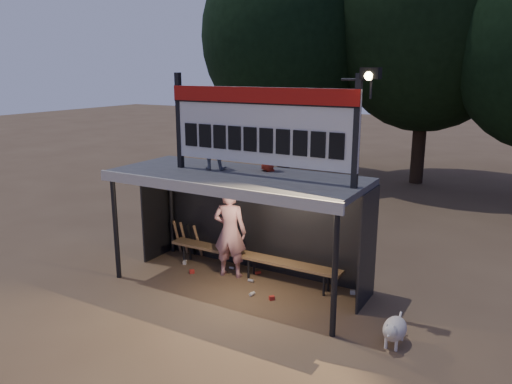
% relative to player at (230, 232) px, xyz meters
% --- Properties ---
extents(ground, '(80.00, 80.00, 0.00)m').
position_rel_player_xyz_m(ground, '(0.40, -0.36, -0.98)').
color(ground, brown).
rests_on(ground, ground).
extents(player, '(0.80, 0.61, 1.95)m').
position_rel_player_xyz_m(player, '(0.00, 0.00, 0.00)').
color(player, silver).
rests_on(player, ground).
extents(child_a, '(0.68, 0.60, 1.17)m').
position_rel_player_xyz_m(child_a, '(-0.27, -0.18, 1.93)').
color(child_a, slate).
rests_on(child_a, dugout_shelter).
extents(child_b, '(0.48, 0.46, 0.83)m').
position_rel_player_xyz_m(child_b, '(0.78, 0.21, 1.76)').
color(child_b, '#B12D1B').
rests_on(child_b, dugout_shelter).
extents(dugout_shelter, '(5.10, 2.08, 2.32)m').
position_rel_player_xyz_m(dugout_shelter, '(0.40, -0.11, 0.87)').
color(dugout_shelter, '#3C3C3F').
rests_on(dugout_shelter, ground).
extents(scoreboard_assembly, '(4.10, 0.27, 1.99)m').
position_rel_player_xyz_m(scoreboard_assembly, '(0.96, -0.36, 2.35)').
color(scoreboard_assembly, black).
rests_on(scoreboard_assembly, dugout_shelter).
extents(bench, '(4.00, 0.35, 0.48)m').
position_rel_player_xyz_m(bench, '(0.40, 0.19, -0.54)').
color(bench, olive).
rests_on(bench, ground).
extents(tree_left, '(6.46, 6.46, 9.27)m').
position_rel_player_xyz_m(tree_left, '(-3.60, 9.64, 4.54)').
color(tree_left, '#312015').
rests_on(tree_left, ground).
extents(tree_mid, '(7.22, 7.22, 10.36)m').
position_rel_player_xyz_m(tree_mid, '(1.40, 11.14, 5.19)').
color(tree_mid, black).
rests_on(tree_mid, ground).
extents(dog, '(0.36, 0.81, 0.49)m').
position_rel_player_xyz_m(dog, '(3.75, -1.05, -0.70)').
color(dog, beige).
rests_on(dog, ground).
extents(bats, '(0.68, 0.35, 0.84)m').
position_rel_player_xyz_m(bats, '(-1.49, 0.46, -0.55)').
color(bats, olive).
rests_on(bats, ground).
extents(litter, '(3.92, 1.15, 0.08)m').
position_rel_player_xyz_m(litter, '(0.46, -0.07, -0.94)').
color(litter, red).
rests_on(litter, ground).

